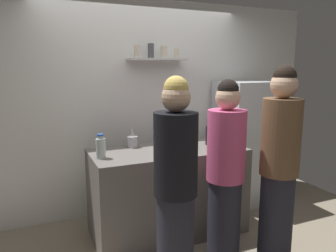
{
  "coord_description": "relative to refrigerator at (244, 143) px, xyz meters",
  "views": [
    {
      "loc": [
        -1.3,
        -2.57,
        1.79
      ],
      "look_at": [
        0.02,
        0.48,
        1.19
      ],
      "focal_mm": 34.51,
      "sensor_mm": 36.0,
      "label": 1
    }
  ],
  "objects": [
    {
      "name": "back_wall_assembly",
      "position": [
        -1.28,
        0.4,
        0.5
      ],
      "size": [
        4.8,
        0.32,
        2.6
      ],
      "color": "white",
      "rests_on": "ground"
    },
    {
      "name": "refrigerator",
      "position": [
        0.0,
        0.0,
        0.0
      ],
      "size": [
        0.66,
        0.66,
        1.61
      ],
      "color": "silver",
      "rests_on": "ground"
    },
    {
      "name": "counter",
      "position": [
        -1.26,
        -0.37,
        -0.34
      ],
      "size": [
        1.62,
        0.75,
        0.94
      ],
      "primitive_type": "cube",
      "color": "#66605B",
      "rests_on": "ground"
    },
    {
      "name": "baking_pan",
      "position": [
        -1.17,
        -0.31,
        0.16
      ],
      "size": [
        0.34,
        0.24,
        0.05
      ],
      "primitive_type": "cube",
      "color": "gray",
      "rests_on": "counter"
    },
    {
      "name": "utensil_holder",
      "position": [
        -1.58,
        -0.14,
        0.19
      ],
      "size": [
        0.11,
        0.11,
        0.21
      ],
      "color": "#B2B2B7",
      "rests_on": "counter"
    },
    {
      "name": "wine_bottle_amber_glass",
      "position": [
        -1.28,
        -0.55,
        0.26
      ],
      "size": [
        0.07,
        0.07,
        0.34
      ],
      "color": "#472814",
      "rests_on": "counter"
    },
    {
      "name": "wine_bottle_dark_glass",
      "position": [
        -0.76,
        -0.37,
        0.25
      ],
      "size": [
        0.08,
        0.08,
        0.3
      ],
      "color": "black",
      "rests_on": "counter"
    },
    {
      "name": "water_bottle_plastic",
      "position": [
        -1.98,
        -0.44,
        0.23
      ],
      "size": [
        0.09,
        0.09,
        0.24
      ],
      "color": "silver",
      "rests_on": "counter"
    },
    {
      "name": "person_pink_top",
      "position": [
        -1.01,
        -1.09,
        0.03
      ],
      "size": [
        0.34,
        0.34,
        1.69
      ],
      "rotation": [
        0.0,
        0.0,
        1.9
      ],
      "color": "#262633",
      "rests_on": "ground"
    },
    {
      "name": "person_blonde",
      "position": [
        -1.58,
        -1.26,
        0.06
      ],
      "size": [
        0.34,
        0.34,
        1.73
      ],
      "rotation": [
        0.0,
        0.0,
        0.01
      ],
      "color": "#262633",
      "rests_on": "ground"
    },
    {
      "name": "person_brown_jacket",
      "position": [
        -0.58,
        -1.29,
        0.1
      ],
      "size": [
        0.34,
        0.34,
        1.81
      ],
      "rotation": [
        0.0,
        0.0,
        2.73
      ],
      "color": "#262633",
      "rests_on": "ground"
    }
  ]
}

